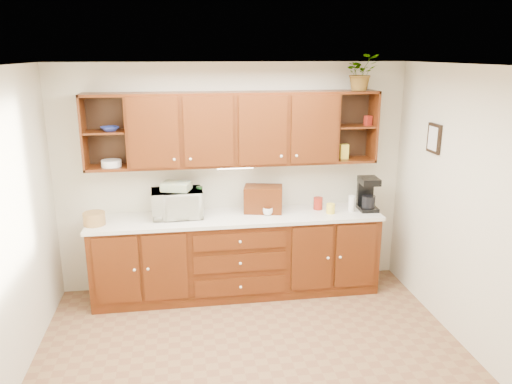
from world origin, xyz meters
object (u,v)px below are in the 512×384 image
object	(u,v)px
bread_box	(263,199)
coffee_maker	(367,194)
microwave	(177,203)
potted_plant	(361,72)

from	to	relation	value
bread_box	coffee_maker	world-z (taller)	coffee_maker
coffee_maker	bread_box	bearing A→B (deg)	178.83
bread_box	coffee_maker	distance (m)	1.21
microwave	bread_box	distance (m)	0.97
coffee_maker	microwave	bearing A→B (deg)	-178.05
microwave	potted_plant	size ratio (longest dim) A/B	1.40
microwave	bread_box	size ratio (longest dim) A/B	1.29
bread_box	potted_plant	bearing A→B (deg)	11.37
coffee_maker	potted_plant	bearing A→B (deg)	152.18
microwave	coffee_maker	size ratio (longest dim) A/B	1.44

